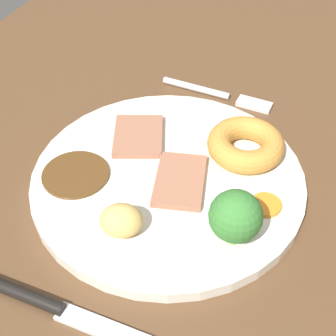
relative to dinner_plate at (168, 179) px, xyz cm
name	(u,v)px	position (x,y,z in cm)	size (l,w,h in cm)	color
dining_table	(189,185)	(-2.39, 1.65, -2.50)	(120.00, 84.00, 3.60)	brown
dinner_plate	(168,179)	(0.00, 0.00, 0.00)	(29.43, 29.43, 1.40)	silver
gravy_pool	(76,174)	(3.89, -9.13, 0.85)	(7.26, 7.26, 0.30)	#563819
meat_slice_main	(138,136)	(-4.22, -5.49, 1.10)	(7.03, 5.58, 0.80)	#9E664C
meat_slice_under	(180,180)	(0.70, 1.65, 1.10)	(7.71, 5.07, 0.80)	#9E664C
yorkshire_pudding	(246,144)	(-6.53, 6.64, 2.01)	(8.60, 8.60, 2.63)	#C68938
roast_potato_left	(121,221)	(8.83, -1.08, 2.27)	(4.10, 3.52, 3.14)	#D8B260
carrot_coin_front	(266,205)	(0.42, 10.85, 0.93)	(3.13, 3.13, 0.46)	orange
broccoli_floret	(235,217)	(5.82, 8.98, 4.11)	(4.95, 4.95, 5.94)	#8CB766
fork	(219,95)	(-17.70, 0.09, -0.31)	(2.19, 15.30, 0.90)	silver
knife	(54,307)	(17.94, -3.20, -0.25)	(1.74, 18.51, 1.20)	black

